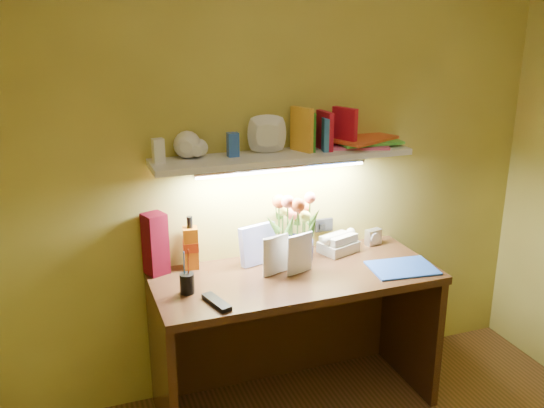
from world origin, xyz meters
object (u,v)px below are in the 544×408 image
Objects in this scene: flower_bouquet at (294,227)px; telephone at (339,242)px; desk at (295,340)px; desk_clock at (373,237)px; whisky_bottle at (191,242)px.

flower_bouquet is 1.86× the size of telephone.
desk is 15.86× the size of desk_clock.
desk_clock is (0.23, 0.03, -0.01)m from telephone.
flower_bouquet reaches higher than desk.
telephone is at bearing 29.48° from desk.
whisky_bottle reaches higher than telephone.
flower_bouquet is (0.06, 0.18, 0.55)m from desk.
desk is at bearing -109.29° from flower_bouquet.
flower_bouquet reaches higher than telephone.
whisky_bottle is (-1.01, 0.04, 0.09)m from desk_clock.
telephone reaches higher than desk_clock.
desk_clock is at bearing -2.08° from whisky_bottle.
telephone reaches higher than desk.
whisky_bottle is at bearing 156.83° from telephone.
desk is at bearing -169.01° from telephone.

